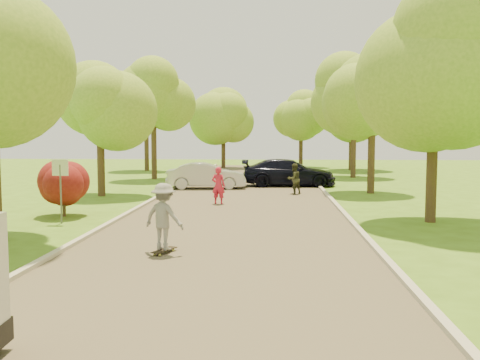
% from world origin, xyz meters
% --- Properties ---
extents(ground, '(100.00, 100.00, 0.00)m').
position_xyz_m(ground, '(0.00, 0.00, 0.00)').
color(ground, '#456B19').
rests_on(ground, ground).
extents(road, '(8.00, 60.00, 0.01)m').
position_xyz_m(road, '(0.00, 8.00, 0.01)').
color(road, '#4C4438').
rests_on(road, ground).
extents(curb_left, '(0.18, 60.00, 0.12)m').
position_xyz_m(curb_left, '(-4.05, 8.00, 0.06)').
color(curb_left, '#B2AD9E').
rests_on(curb_left, ground).
extents(curb_right, '(0.18, 60.00, 0.12)m').
position_xyz_m(curb_right, '(4.05, 8.00, 0.06)').
color(curb_right, '#B2AD9E').
rests_on(curb_right, ground).
extents(street_sign, '(0.55, 0.06, 2.17)m').
position_xyz_m(street_sign, '(-5.80, 4.00, 1.56)').
color(street_sign, '#59595E').
rests_on(street_sign, ground).
extents(red_shrub, '(1.70, 1.70, 1.95)m').
position_xyz_m(red_shrub, '(-6.30, 5.50, 1.10)').
color(red_shrub, '#382619').
rests_on(red_shrub, ground).
extents(tree_l_midb, '(4.30, 4.20, 6.62)m').
position_xyz_m(tree_l_midb, '(-6.81, 12.00, 4.59)').
color(tree_l_midb, '#382619').
rests_on(tree_l_midb, ground).
extents(tree_l_far, '(4.92, 4.80, 7.79)m').
position_xyz_m(tree_l_far, '(-6.39, 22.00, 5.47)').
color(tree_l_far, '#382619').
rests_on(tree_l_far, ground).
extents(tree_r_mida, '(5.13, 5.00, 7.95)m').
position_xyz_m(tree_r_mida, '(7.02, 5.00, 5.54)').
color(tree_r_mida, '#382619').
rests_on(tree_r_mida, ground).
extents(tree_r_midb, '(4.51, 4.40, 7.01)m').
position_xyz_m(tree_r_midb, '(6.60, 14.00, 4.88)').
color(tree_r_midb, '#382619').
rests_on(tree_r_midb, ground).
extents(tree_r_far, '(5.33, 5.20, 8.34)m').
position_xyz_m(tree_r_far, '(7.23, 24.00, 5.83)').
color(tree_r_far, '#382619').
rests_on(tree_r_far, ground).
extents(tree_bg_a, '(5.12, 5.00, 7.72)m').
position_xyz_m(tree_bg_a, '(-8.78, 30.00, 5.31)').
color(tree_bg_a, '#382619').
rests_on(tree_bg_a, ground).
extents(tree_bg_b, '(5.12, 5.00, 7.95)m').
position_xyz_m(tree_bg_b, '(8.22, 32.00, 5.54)').
color(tree_bg_b, '#382619').
rests_on(tree_bg_b, ground).
extents(tree_bg_c, '(4.92, 4.80, 7.33)m').
position_xyz_m(tree_bg_c, '(-2.79, 34.00, 5.02)').
color(tree_bg_c, '#382619').
rests_on(tree_bg_c, ground).
extents(tree_bg_d, '(5.12, 5.00, 7.72)m').
position_xyz_m(tree_bg_d, '(4.22, 36.00, 5.31)').
color(tree_bg_d, '#382619').
rests_on(tree_bg_d, ground).
extents(silver_sedan, '(4.50, 1.95, 1.44)m').
position_xyz_m(silver_sedan, '(-2.30, 15.76, 0.72)').
color(silver_sedan, '#B4B4B9').
rests_on(silver_sedan, ground).
extents(dark_sedan, '(5.51, 2.42, 1.57)m').
position_xyz_m(dark_sedan, '(2.30, 17.50, 0.79)').
color(dark_sedan, black).
rests_on(dark_sedan, ground).
extents(longboard, '(0.55, 0.89, 0.10)m').
position_xyz_m(longboard, '(-1.38, -0.40, 0.09)').
color(longboard, black).
rests_on(longboard, ground).
extents(skateboarder, '(1.25, 1.00, 1.69)m').
position_xyz_m(skateboarder, '(-1.38, -0.40, 0.96)').
color(skateboarder, gray).
rests_on(skateboarder, longboard).
extents(person_striped, '(0.66, 0.50, 1.62)m').
position_xyz_m(person_striped, '(-0.96, 9.24, 0.81)').
color(person_striped, red).
rests_on(person_striped, ground).
extents(person_olive, '(0.96, 0.92, 1.56)m').
position_xyz_m(person_olive, '(2.45, 13.22, 0.78)').
color(person_olive, '#30311D').
rests_on(person_olive, ground).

